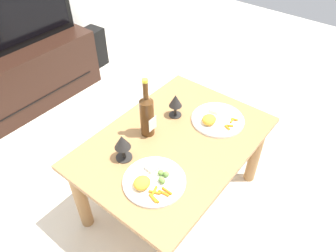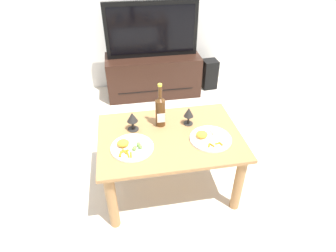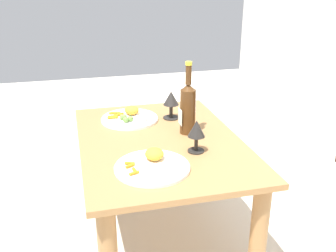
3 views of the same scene
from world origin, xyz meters
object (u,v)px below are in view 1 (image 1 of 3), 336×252
at_px(dinner_plate_right, 217,119).
at_px(wine_bottle, 147,114).
at_px(tv_screen, 6,9).
at_px(goblet_left, 122,143).
at_px(dinner_plate_left, 153,181).
at_px(floor_speaker, 94,47).
at_px(tv_stand, 28,75).
at_px(dining_table, 174,153).
at_px(goblet_right, 175,102).

bearing_deg(dinner_plate_right, wine_bottle, 142.96).
xyz_separation_m(tv_screen, goblet_left, (-0.34, -1.45, -0.18)).
bearing_deg(dinner_plate_right, dinner_plate_left, -179.80).
distance_m(floor_speaker, dinner_plate_left, 2.05).
distance_m(goblet_left, dinner_plate_left, 0.23).
relative_size(tv_stand, wine_bottle, 3.25).
distance_m(wine_bottle, goblet_left, 0.21).
bearing_deg(floor_speaker, dinner_plate_left, -127.13).
xyz_separation_m(tv_stand, dinner_plate_right, (0.19, -1.67, 0.28)).
bearing_deg(goblet_left, dinner_plate_right, -22.00).
height_order(wine_bottle, dinner_plate_right, wine_bottle).
bearing_deg(goblet_left, tv_stand, 77.05).
relative_size(wine_bottle, dinner_plate_left, 1.17).
bearing_deg(floor_speaker, tv_stand, 177.73).
distance_m(tv_screen, wine_bottle, 1.44).
bearing_deg(wine_bottle, dinner_plate_right, -37.04).
height_order(goblet_left, dinner_plate_right, goblet_left).
bearing_deg(goblet_left, wine_bottle, 6.97).
xyz_separation_m(dining_table, tv_screen, (0.08, 1.57, 0.38)).
relative_size(dinner_plate_left, dinner_plate_right, 0.99).
distance_m(floor_speaker, dinner_plate_right, 1.81).
relative_size(wine_bottle, goblet_left, 2.34).
bearing_deg(tv_stand, dinner_plate_right, -83.67).
bearing_deg(wine_bottle, tv_stand, 84.93).
distance_m(wine_bottle, dinner_plate_left, 0.36).
bearing_deg(wine_bottle, tv_screen, 84.92).
xyz_separation_m(dining_table, floor_speaker, (0.81, 1.60, -0.23)).
relative_size(tv_screen, goblet_right, 7.37).
distance_m(dining_table, wine_bottle, 0.28).
bearing_deg(tv_screen, dining_table, -93.03).
distance_m(tv_screen, goblet_right, 1.47).
height_order(wine_bottle, goblet_left, wine_bottle).
xyz_separation_m(dinner_plate_left, dinner_plate_right, (0.55, 0.00, -0.00)).
bearing_deg(tv_screen, dinner_plate_left, -102.31).
bearing_deg(floor_speaker, dining_table, -121.20).
height_order(floor_speaker, dinner_plate_left, dinner_plate_left).
height_order(tv_screen, dinner_plate_right, tv_screen).
bearing_deg(tv_stand, tv_screen, -90.00).
xyz_separation_m(tv_stand, tv_screen, (-0.00, -0.00, 0.55)).
bearing_deg(floor_speaker, goblet_left, -129.98).
distance_m(wine_bottle, goblet_right, 0.21).
height_order(goblet_left, dinner_plate_left, goblet_left).
bearing_deg(dinner_plate_left, floor_speaker, 57.23).
height_order(tv_stand, goblet_left, goblet_left).
relative_size(tv_stand, goblet_left, 7.59).
xyz_separation_m(tv_stand, goblet_right, (0.08, -1.46, 0.37)).
relative_size(floor_speaker, goblet_left, 2.53).
bearing_deg(floor_speaker, dinner_plate_right, -112.13).
relative_size(dining_table, wine_bottle, 2.99).
xyz_separation_m(goblet_left, dinner_plate_right, (0.52, -0.21, -0.09)).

